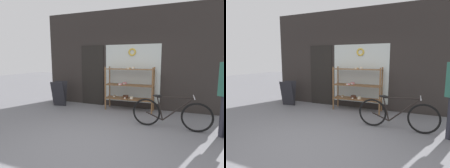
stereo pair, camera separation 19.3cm
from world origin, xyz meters
TOP-DOWN VIEW (x-y plane):
  - ground_plane at (0.00, 0.00)m, footprint 30.00×30.00m
  - storefront_facade at (-0.03, 2.72)m, footprint 6.01×0.13m
  - display_case at (0.18, 2.36)m, footprint 1.52×0.44m
  - bicycle at (1.47, 1.21)m, footprint 1.80×0.46m
  - sandwich_board at (-2.23, 2.06)m, footprint 0.50×0.44m

SIDE VIEW (x-z plane):
  - ground_plane at x=0.00m, z-range 0.00..0.00m
  - bicycle at x=1.47m, z-range -0.04..0.76m
  - sandwich_board at x=-2.23m, z-range 0.01..0.86m
  - display_case at x=0.18m, z-range 0.09..1.49m
  - storefront_facade at x=-0.03m, z-range -0.03..3.21m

